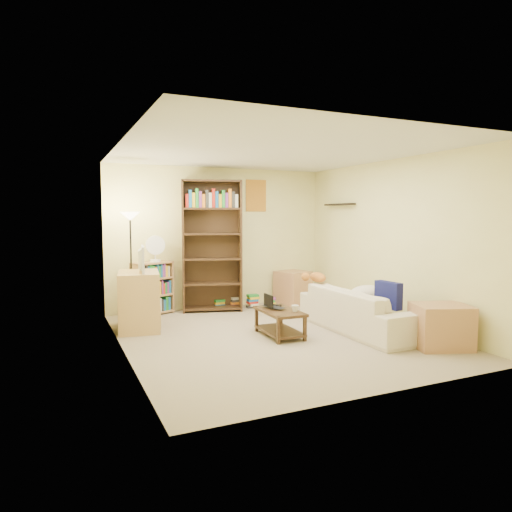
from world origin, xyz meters
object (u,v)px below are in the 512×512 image
at_px(mug, 295,308).
at_px(side_table, 293,287).
at_px(floor_lamp, 130,235).
at_px(sofa, 361,310).
at_px(coffee_table, 280,320).
at_px(tv_stand, 139,301).
at_px(end_cabinet, 441,326).
at_px(tabby_cat, 316,277).
at_px(tall_bookshelf, 212,243).
at_px(desk_fan, 155,248).
at_px(laptop, 276,307).
at_px(short_bookshelf, 153,288).
at_px(television, 138,259).

xyz_separation_m(mug, side_table, (1.17, 2.20, -0.10)).
bearing_deg(floor_lamp, sofa, -31.67).
bearing_deg(coffee_table, mug, -54.86).
height_order(coffee_table, tv_stand, tv_stand).
distance_m(side_table, end_cabinet, 3.33).
height_order(tabby_cat, side_table, tabby_cat).
bearing_deg(end_cabinet, tall_bookshelf, 120.06).
height_order(desk_fan, end_cabinet, desk_fan).
bearing_deg(side_table, laptop, -124.57).
height_order(coffee_table, side_table, side_table).
bearing_deg(tabby_cat, side_table, 75.19).
height_order(side_table, end_cabinet, side_table).
bearing_deg(coffee_table, short_bookshelf, 123.50).
bearing_deg(end_cabinet, desk_fan, 130.43).
height_order(coffee_table, short_bookshelf, short_bookshelf).
xyz_separation_m(television, desk_fan, (0.43, 0.88, 0.09)).
bearing_deg(tv_stand, short_bookshelf, 77.18).
relative_size(sofa, tv_stand, 2.48).
distance_m(sofa, mug, 1.07).
bearing_deg(floor_lamp, end_cabinet, -41.18).
height_order(sofa, coffee_table, sofa).
height_order(television, end_cabinet, television).
xyz_separation_m(laptop, mug, (0.12, -0.33, 0.03)).
bearing_deg(mug, floor_lamp, 136.08).
xyz_separation_m(coffee_table, tall_bookshelf, (-0.30, 1.97, 0.97)).
height_order(laptop, floor_lamp, floor_lamp).
height_order(coffee_table, end_cabinet, end_cabinet).
height_order(tv_stand, tall_bookshelf, tall_bookshelf).
distance_m(mug, end_cabinet, 1.84).
bearing_deg(mug, coffee_table, 123.82).
height_order(tabby_cat, tv_stand, tv_stand).
xyz_separation_m(tabby_cat, short_bookshelf, (-2.24, 1.49, -0.25)).
distance_m(mug, tv_stand, 2.27).
bearing_deg(end_cabinet, short_bookshelf, 130.54).
xyz_separation_m(tv_stand, end_cabinet, (3.28, -2.47, -0.15)).
relative_size(coffee_table, side_table, 1.36).
relative_size(laptop, short_bookshelf, 0.48).
bearing_deg(tall_bookshelf, desk_fan, -168.76).
distance_m(television, short_bookshelf, 1.16).
bearing_deg(sofa, tall_bookshelf, 34.54).
height_order(short_bookshelf, end_cabinet, short_bookshelf).
height_order(tv_stand, side_table, tv_stand).
xyz_separation_m(sofa, tall_bookshelf, (-1.50, 2.18, 0.89)).
bearing_deg(tall_bookshelf, floor_lamp, -149.56).
relative_size(desk_fan, side_table, 0.72).
relative_size(tabby_cat, desk_fan, 1.09).
bearing_deg(tabby_cat, laptop, -153.48).
bearing_deg(sofa, coffee_table, 79.90).
relative_size(desk_fan, floor_lamp, 0.26).
xyz_separation_m(laptop, side_table, (1.29, 1.87, -0.07)).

